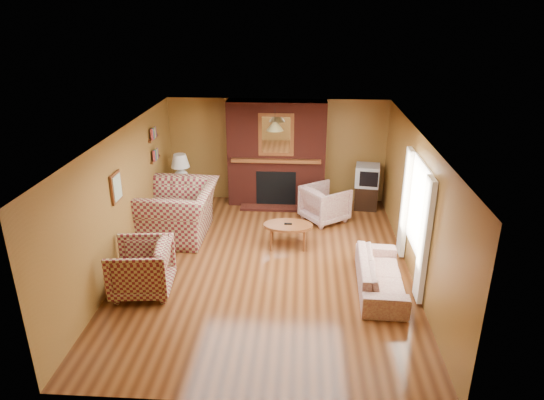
# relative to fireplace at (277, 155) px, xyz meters

# --- Properties ---
(floor) EXTENTS (6.50, 6.50, 0.00)m
(floor) POSITION_rel_fireplace_xyz_m (0.00, -2.98, -1.18)
(floor) COLOR #48240F
(floor) RESTS_ON ground
(ceiling) EXTENTS (6.50, 6.50, 0.00)m
(ceiling) POSITION_rel_fireplace_xyz_m (0.00, -2.98, 1.22)
(ceiling) COLOR silver
(ceiling) RESTS_ON wall_back
(wall_back) EXTENTS (6.50, 0.00, 6.50)m
(wall_back) POSITION_rel_fireplace_xyz_m (0.00, 0.27, 0.02)
(wall_back) COLOR olive
(wall_back) RESTS_ON floor
(wall_front) EXTENTS (6.50, 0.00, 6.50)m
(wall_front) POSITION_rel_fireplace_xyz_m (0.00, -6.23, 0.02)
(wall_front) COLOR olive
(wall_front) RESTS_ON floor
(wall_left) EXTENTS (0.00, 6.50, 6.50)m
(wall_left) POSITION_rel_fireplace_xyz_m (-2.50, -2.98, 0.02)
(wall_left) COLOR olive
(wall_left) RESTS_ON floor
(wall_right) EXTENTS (0.00, 6.50, 6.50)m
(wall_right) POSITION_rel_fireplace_xyz_m (2.50, -2.98, 0.02)
(wall_right) COLOR olive
(wall_right) RESTS_ON floor
(fireplace) EXTENTS (2.20, 0.82, 2.40)m
(fireplace) POSITION_rel_fireplace_xyz_m (0.00, 0.00, 0.00)
(fireplace) COLOR #4A1810
(fireplace) RESTS_ON floor
(window_right) EXTENTS (0.10, 1.85, 2.00)m
(window_right) POSITION_rel_fireplace_xyz_m (2.45, -3.18, -0.06)
(window_right) COLOR beige
(window_right) RESTS_ON wall_right
(bookshelf) EXTENTS (0.09, 0.55, 0.71)m
(bookshelf) POSITION_rel_fireplace_xyz_m (-2.44, -1.08, 0.48)
(bookshelf) COLOR brown
(bookshelf) RESTS_ON wall_left
(botanical_print) EXTENTS (0.05, 0.40, 0.50)m
(botanical_print) POSITION_rel_fireplace_xyz_m (-2.47, -3.28, 0.37)
(botanical_print) COLOR brown
(botanical_print) RESTS_ON wall_left
(pendant_light) EXTENTS (0.36, 0.36, 0.48)m
(pendant_light) POSITION_rel_fireplace_xyz_m (0.00, -0.68, 0.82)
(pendant_light) COLOR black
(pendant_light) RESTS_ON ceiling
(plaid_loveseat) EXTENTS (1.43, 1.63, 1.05)m
(plaid_loveseat) POSITION_rel_fireplace_xyz_m (-1.85, -1.86, -0.66)
(plaid_loveseat) COLOR maroon
(plaid_loveseat) RESTS_ON floor
(plaid_armchair) EXTENTS (1.03, 1.01, 0.86)m
(plaid_armchair) POSITION_rel_fireplace_xyz_m (-1.95, -3.95, -0.75)
(plaid_armchair) COLOR maroon
(plaid_armchair) RESTS_ON floor
(floral_sofa) EXTENTS (0.78, 1.83, 0.53)m
(floral_sofa) POSITION_rel_fireplace_xyz_m (1.90, -3.62, -0.92)
(floral_sofa) COLOR beige
(floral_sofa) RESTS_ON floor
(floral_armchair) EXTENTS (1.17, 1.17, 0.77)m
(floral_armchair) POSITION_rel_fireplace_xyz_m (1.09, -0.93, -0.79)
(floral_armchair) COLOR beige
(floral_armchair) RESTS_ON floor
(coffee_table) EXTENTS (0.94, 0.58, 0.49)m
(coffee_table) POSITION_rel_fireplace_xyz_m (0.34, -2.21, -0.77)
(coffee_table) COLOR brown
(coffee_table) RESTS_ON floor
(side_table) EXTENTS (0.49, 0.49, 0.62)m
(side_table) POSITION_rel_fireplace_xyz_m (-2.10, -0.53, -0.87)
(side_table) COLOR brown
(side_table) RESTS_ON floor
(table_lamp) EXTENTS (0.41, 0.41, 0.68)m
(table_lamp) POSITION_rel_fireplace_xyz_m (-2.10, -0.53, -0.18)
(table_lamp) COLOR white
(table_lamp) RESTS_ON side_table
(tv_stand) EXTENTS (0.55, 0.51, 0.55)m
(tv_stand) POSITION_rel_fireplace_xyz_m (2.05, -0.18, -0.91)
(tv_stand) COLOR black
(tv_stand) RESTS_ON floor
(crt_tv) EXTENTS (0.58, 0.58, 0.48)m
(crt_tv) POSITION_rel_fireplace_xyz_m (2.05, -0.19, -0.39)
(crt_tv) COLOR #A8AAB0
(crt_tv) RESTS_ON tv_stand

